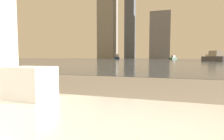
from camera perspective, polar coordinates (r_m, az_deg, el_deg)
towel_stack at (r=0.98m, az=-25.30°, el=-3.72°), size 0.22×0.18×0.16m
harbor_water at (r=61.87m, az=16.47°, el=3.26°), size 180.00×110.00×0.01m
harbor_boat_0 at (r=70.84m, az=1.69°, el=4.11°), size 3.17×5.79×2.06m
harbor_boat_1 at (r=64.46m, az=19.28°, el=3.68°), size 3.01×4.05×1.45m
harbor_boat_2 at (r=62.34m, az=28.93°, el=3.47°), size 3.61×4.68×1.69m
harbor_boat_3 at (r=39.88m, az=30.67°, el=3.51°), size 4.30×5.83×2.09m
skyline_tower_0 at (r=128.81m, az=-1.44°, el=19.52°), size 11.47×12.34×69.85m
skyline_tower_1 at (r=122.96m, az=5.93°, el=16.42°), size 6.29×7.72×53.94m
skyline_tower_2 at (r=118.76m, az=15.36°, el=10.82°), size 12.67×7.58×29.77m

